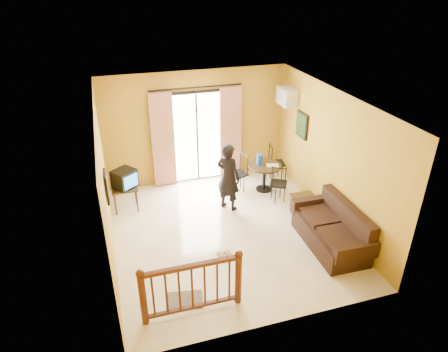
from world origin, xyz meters
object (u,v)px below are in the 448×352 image
object	(u,v)px
television	(125,179)
dining_table	(265,170)
standing_person	(228,177)
coffee_table	(309,208)
sofa	(333,231)

from	to	relation	value
television	dining_table	distance (m)	3.29
television	standing_person	world-z (taller)	standing_person
standing_person	coffee_table	bearing A→B (deg)	-162.14
sofa	coffee_table	bearing A→B (deg)	91.59
dining_table	sofa	world-z (taller)	sofa
coffee_table	sofa	world-z (taller)	sofa
coffee_table	standing_person	bearing A→B (deg)	148.29
standing_person	television	bearing A→B (deg)	33.91
television	standing_person	size ratio (longest dim) A/B	0.39
sofa	dining_table	bearing A→B (deg)	101.44
dining_table	coffee_table	xyz separation A→B (m)	(0.44, -1.49, -0.25)
television	coffee_table	xyz separation A→B (m)	(3.72, -1.56, -0.49)
dining_table	standing_person	world-z (taller)	standing_person
standing_person	sofa	bearing A→B (deg)	178.45
coffee_table	sofa	size ratio (longest dim) A/B	0.51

